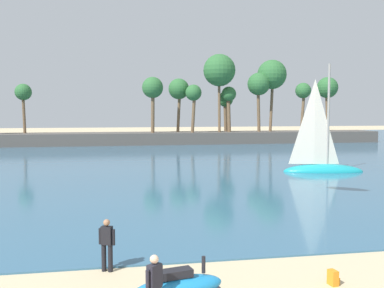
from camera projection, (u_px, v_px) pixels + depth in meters
sea at (119, 148)px, 59.56m from camera, size 220.00×92.39×0.06m
palm_headland at (144, 117)px, 66.01m from camera, size 81.57×6.09×13.70m
person_rigging_by_gear at (154, 287)px, 10.37m from camera, size 0.44×0.39×1.67m
person_at_waterline at (107, 243)px, 13.76m from camera, size 0.51×0.32×1.67m
backpack_near_kite at (333, 278)px, 12.72m from camera, size 0.31×0.33×0.44m
sailboat_near_shore at (322, 161)px, 35.97m from camera, size 6.75×3.20×9.41m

